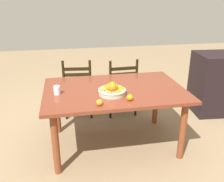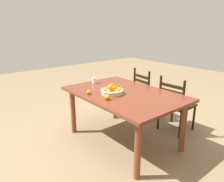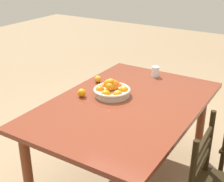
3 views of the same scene
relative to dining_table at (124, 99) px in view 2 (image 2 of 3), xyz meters
name	(u,v)px [view 2 (image 2 of 3)]	position (x,y,z in m)	size (l,w,h in m)	color
ground_plane	(123,140)	(0.00, 0.00, -0.66)	(12.00, 12.00, 0.00)	#8D7555
dining_table	(124,99)	(0.00, 0.00, 0.00)	(1.63, 1.09, 0.75)	brown
chair_near_window	(176,105)	(0.28, 0.86, -0.22)	(0.48, 0.48, 0.90)	black
chair_by_cabinet	(147,94)	(-0.38, 0.92, -0.21)	(0.48, 0.48, 0.92)	black
fruit_bowl	(112,90)	(-0.06, -0.17, 0.14)	(0.31, 0.31, 0.15)	beige
orange_loose_0	(107,97)	(0.09, -0.37, 0.13)	(0.07, 0.07, 0.07)	orange
orange_loose_1	(89,92)	(-0.24, -0.43, 0.12)	(0.06, 0.06, 0.06)	orange
drinking_glass	(94,81)	(-0.66, -0.05, 0.14)	(0.07, 0.07, 0.10)	silver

